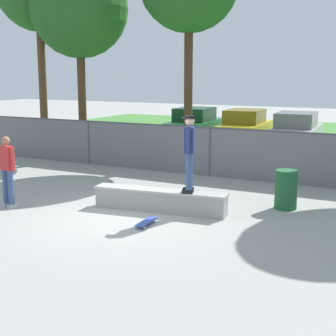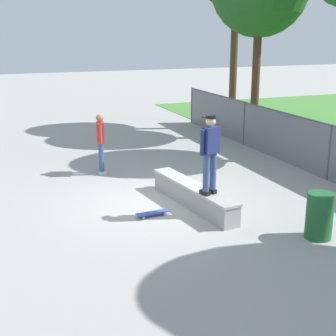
% 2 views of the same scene
% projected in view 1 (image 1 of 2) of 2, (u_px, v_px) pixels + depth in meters
% --- Properties ---
extents(ground_plane, '(80.00, 80.00, 0.00)m').
position_uv_depth(ground_plane, '(118.00, 219.00, 11.84)').
color(ground_plane, '#9E9E99').
extents(grass_strip, '(31.48, 20.00, 0.02)m').
position_uv_depth(grass_strip, '(288.00, 140.00, 25.67)').
color(grass_strip, '#478438').
rests_on(grass_strip, ground).
extents(concrete_ledge, '(3.41, 0.89, 0.55)m').
position_uv_depth(concrete_ledge, '(160.00, 200.00, 12.44)').
color(concrete_ledge, '#999993').
rests_on(concrete_ledge, ground).
extents(skateboarder, '(0.38, 0.57, 1.84)m').
position_uv_depth(skateboarder, '(189.00, 150.00, 11.89)').
color(skateboarder, black).
rests_on(skateboarder, concrete_ledge).
extents(skateboard, '(0.26, 0.81, 0.09)m').
position_uv_depth(skateboard, '(146.00, 222.00, 11.34)').
color(skateboard, '#334CB2').
rests_on(skateboard, ground).
extents(chainlink_fence, '(19.55, 0.07, 1.64)m').
position_uv_depth(chainlink_fence, '(210.00, 149.00, 16.52)').
color(chainlink_fence, '#4C4C51').
rests_on(chainlink_fence, ground).
extents(tree_near_right, '(3.73, 3.73, 7.63)m').
position_uv_depth(tree_near_right, '(79.00, 9.00, 19.17)').
color(tree_near_right, '#47301E').
rests_on(tree_near_right, ground).
extents(car_green, '(2.25, 4.32, 1.66)m').
position_uv_depth(car_green, '(195.00, 124.00, 25.13)').
color(car_green, '#1E6638').
rests_on(car_green, ground).
extents(car_yellow, '(2.25, 4.32, 1.66)m').
position_uv_depth(car_yellow, '(245.00, 127.00, 23.91)').
color(car_yellow, gold).
rests_on(car_yellow, ground).
extents(car_silver, '(2.25, 4.32, 1.66)m').
position_uv_depth(car_silver, '(296.00, 131.00, 22.22)').
color(car_silver, '#B7BABF').
rests_on(car_silver, ground).
extents(bystander, '(0.59, 0.34, 1.82)m').
position_uv_depth(bystander, '(7.00, 168.00, 12.66)').
color(bystander, beige).
rests_on(bystander, ground).
extents(trash_bin, '(0.56, 0.56, 0.99)m').
position_uv_depth(trash_bin, '(286.00, 190.00, 12.63)').
color(trash_bin, '#1E592D').
rests_on(trash_bin, ground).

